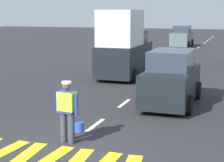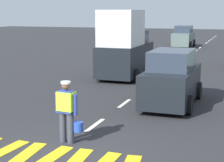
{
  "view_description": "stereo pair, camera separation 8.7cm",
  "coord_description": "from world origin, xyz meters",
  "px_view_note": "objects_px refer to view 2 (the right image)",
  "views": [
    {
      "loc": [
        4.22,
        -7.91,
        3.48
      ],
      "look_at": [
        -0.04,
        4.37,
        1.1
      ],
      "focal_mm": 61.44,
      "sensor_mm": 36.0,
      "label": 1
    },
    {
      "loc": [
        4.3,
        -7.88,
        3.48
      ],
      "look_at": [
        -0.04,
        4.37,
        1.1
      ],
      "focal_mm": 61.44,
      "sensor_mm": 36.0,
      "label": 2
    }
  ],
  "objects_px": {
    "car_oncoming_third": "(183,37)",
    "road_worker": "(67,109)",
    "delivery_truck": "(125,47)",
    "car_outgoing_ahead": "(172,79)"
  },
  "relations": [
    {
      "from": "car_oncoming_third",
      "to": "road_worker",
      "type": "bearing_deg",
      "value": -86.92
    },
    {
      "from": "road_worker",
      "to": "car_oncoming_third",
      "type": "relative_size",
      "value": 0.39
    },
    {
      "from": "delivery_truck",
      "to": "car_outgoing_ahead",
      "type": "height_order",
      "value": "delivery_truck"
    },
    {
      "from": "road_worker",
      "to": "car_oncoming_third",
      "type": "xyz_separation_m",
      "value": [
        -1.56,
        28.91,
        0.04
      ]
    },
    {
      "from": "car_oncoming_third",
      "to": "delivery_truck",
      "type": "bearing_deg",
      "value": -90.43
    },
    {
      "from": "delivery_truck",
      "to": "car_outgoing_ahead",
      "type": "xyz_separation_m",
      "value": [
        3.5,
        -5.15,
        -0.65
      ]
    },
    {
      "from": "car_outgoing_ahead",
      "to": "car_oncoming_third",
      "type": "relative_size",
      "value": 0.96
    },
    {
      "from": "road_worker",
      "to": "delivery_truck",
      "type": "bearing_deg",
      "value": 99.33
    },
    {
      "from": "delivery_truck",
      "to": "car_outgoing_ahead",
      "type": "distance_m",
      "value": 6.26
    },
    {
      "from": "road_worker",
      "to": "car_oncoming_third",
      "type": "bearing_deg",
      "value": 93.08
    }
  ]
}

